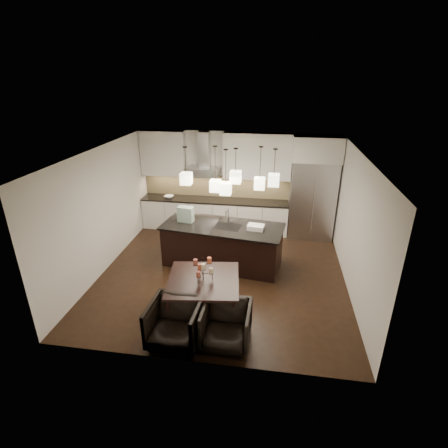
# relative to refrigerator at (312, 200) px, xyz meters

# --- Properties ---
(floor) EXTENTS (5.50, 5.50, 0.02)m
(floor) POSITION_rel_refrigerator_xyz_m (-2.10, -2.38, -1.08)
(floor) COLOR black
(floor) RESTS_ON ground
(ceiling) EXTENTS (5.50, 5.50, 0.02)m
(ceiling) POSITION_rel_refrigerator_xyz_m (-2.10, -2.38, 1.73)
(ceiling) COLOR white
(ceiling) RESTS_ON wall_back
(wall_back) EXTENTS (5.50, 0.02, 2.80)m
(wall_back) POSITION_rel_refrigerator_xyz_m (-2.10, 0.38, 0.32)
(wall_back) COLOR silver
(wall_back) RESTS_ON ground
(wall_front) EXTENTS (5.50, 0.02, 2.80)m
(wall_front) POSITION_rel_refrigerator_xyz_m (-2.10, -5.14, 0.32)
(wall_front) COLOR silver
(wall_front) RESTS_ON ground
(wall_left) EXTENTS (0.02, 5.50, 2.80)m
(wall_left) POSITION_rel_refrigerator_xyz_m (-4.86, -2.38, 0.32)
(wall_left) COLOR silver
(wall_left) RESTS_ON ground
(wall_right) EXTENTS (0.02, 5.50, 2.80)m
(wall_right) POSITION_rel_refrigerator_xyz_m (0.66, -2.38, 0.32)
(wall_right) COLOR silver
(wall_right) RESTS_ON ground
(refrigerator) EXTENTS (1.20, 0.72, 2.15)m
(refrigerator) POSITION_rel_refrigerator_xyz_m (0.00, 0.00, 0.00)
(refrigerator) COLOR #B7B7BA
(refrigerator) RESTS_ON floor
(fridge_panel) EXTENTS (1.26, 0.72, 0.65)m
(fridge_panel) POSITION_rel_refrigerator_xyz_m (0.00, 0.00, 1.40)
(fridge_panel) COLOR silver
(fridge_panel) RESTS_ON refrigerator
(lower_cabinets) EXTENTS (4.21, 0.62, 0.88)m
(lower_cabinets) POSITION_rel_refrigerator_xyz_m (-2.73, 0.05, -0.64)
(lower_cabinets) COLOR silver
(lower_cabinets) RESTS_ON floor
(countertop) EXTENTS (4.21, 0.66, 0.04)m
(countertop) POSITION_rel_refrigerator_xyz_m (-2.73, 0.05, -0.17)
(countertop) COLOR black
(countertop) RESTS_ON lower_cabinets
(backsplash) EXTENTS (4.21, 0.02, 0.63)m
(backsplash) POSITION_rel_refrigerator_xyz_m (-2.73, 0.35, 0.16)
(backsplash) COLOR tan
(backsplash) RESTS_ON countertop
(upper_cab_left) EXTENTS (1.25, 0.35, 1.25)m
(upper_cab_left) POSITION_rel_refrigerator_xyz_m (-4.20, 0.19, 1.10)
(upper_cab_left) COLOR silver
(upper_cab_left) RESTS_ON wall_back
(upper_cab_right) EXTENTS (1.85, 0.35, 1.25)m
(upper_cab_right) POSITION_rel_refrigerator_xyz_m (-1.55, 0.19, 1.10)
(upper_cab_right) COLOR silver
(upper_cab_right) RESTS_ON wall_back
(hood_canopy) EXTENTS (0.90, 0.52, 0.24)m
(hood_canopy) POSITION_rel_refrigerator_xyz_m (-3.03, 0.10, 0.65)
(hood_canopy) COLOR #B7B7BA
(hood_canopy) RESTS_ON wall_back
(hood_chimney) EXTENTS (0.30, 0.28, 0.96)m
(hood_chimney) POSITION_rel_refrigerator_xyz_m (-3.03, 0.21, 1.24)
(hood_chimney) COLOR #B7B7BA
(hood_chimney) RESTS_ON hood_canopy
(fruit_bowl) EXTENTS (0.29, 0.29, 0.06)m
(fruit_bowl) POSITION_rel_refrigerator_xyz_m (-4.06, 0.00, -0.12)
(fruit_bowl) COLOR silver
(fruit_bowl) RESTS_ON countertop
(island_body) EXTENTS (2.83, 1.45, 0.95)m
(island_body) POSITION_rel_refrigerator_xyz_m (-2.17, -1.92, -0.60)
(island_body) COLOR black
(island_body) RESTS_ON floor
(island_top) EXTENTS (2.93, 1.54, 0.04)m
(island_top) POSITION_rel_refrigerator_xyz_m (-2.17, -1.92, -0.10)
(island_top) COLOR black
(island_top) RESTS_ON island_body
(faucet) EXTENTS (0.14, 0.27, 0.41)m
(faucet) POSITION_rel_refrigerator_xyz_m (-2.05, -1.83, 0.13)
(faucet) COLOR silver
(faucet) RESTS_ON island_top
(tote_bag) EXTENTS (0.39, 0.24, 0.37)m
(tote_bag) POSITION_rel_refrigerator_xyz_m (-3.08, -1.82, 0.11)
(tote_bag) COLOR #235B38
(tote_bag) RESTS_ON island_top
(food_container) EXTENTS (0.40, 0.31, 0.11)m
(food_container) POSITION_rel_refrigerator_xyz_m (-1.39, -2.03, -0.02)
(food_container) COLOR silver
(food_container) RESTS_ON island_top
(dining_table) EXTENTS (1.45, 1.45, 0.78)m
(dining_table) POSITION_rel_refrigerator_xyz_m (-2.22, -3.91, -0.69)
(dining_table) COLOR black
(dining_table) RESTS_ON floor
(candelabra) EXTENTS (0.42, 0.42, 0.46)m
(candelabra) POSITION_rel_refrigerator_xyz_m (-2.22, -3.91, -0.07)
(candelabra) COLOR black
(candelabra) RESTS_ON dining_table
(candle_a) EXTENTS (0.09, 0.09, 0.10)m
(candle_a) POSITION_rel_refrigerator_xyz_m (-2.08, -3.89, -0.11)
(candle_a) COLOR beige
(candle_a) RESTS_ON candelabra
(candle_b) EXTENTS (0.09, 0.09, 0.10)m
(candle_b) POSITION_rel_refrigerator_xyz_m (-2.31, -3.80, -0.11)
(candle_b) COLOR #E1613A
(candle_b) RESTS_ON candelabra
(candle_c) EXTENTS (0.09, 0.09, 0.10)m
(candle_c) POSITION_rel_refrigerator_xyz_m (-2.28, -4.04, -0.11)
(candle_c) COLOR #A54B3B
(candle_c) RESTS_ON candelabra
(candle_d) EXTENTS (0.09, 0.09, 0.10)m
(candle_d) POSITION_rel_refrigerator_xyz_m (-2.12, -3.80, 0.05)
(candle_d) COLOR #E1613A
(candle_d) RESTS_ON candelabra
(candle_e) EXTENTS (0.09, 0.09, 0.10)m
(candle_e) POSITION_rel_refrigerator_xyz_m (-2.36, -3.91, 0.05)
(candle_e) COLOR #A54B3B
(candle_e) RESTS_ON candelabra
(candle_f) EXTENTS (0.09, 0.09, 0.10)m
(candle_f) POSITION_rel_refrigerator_xyz_m (-2.18, -4.04, 0.05)
(candle_f) COLOR beige
(candle_f) RESTS_ON candelabra
(armchair_left) EXTENTS (0.89, 0.92, 0.80)m
(armchair_left) POSITION_rel_refrigerator_xyz_m (-2.54, -4.74, -0.68)
(armchair_left) COLOR black
(armchair_left) RESTS_ON floor
(armchair_right) EXTENTS (0.81, 0.83, 0.75)m
(armchair_right) POSITION_rel_refrigerator_xyz_m (-1.68, -4.63, -0.70)
(armchair_right) COLOR black
(armchair_right) RESTS_ON floor
(pendant_a) EXTENTS (0.24, 0.24, 0.26)m
(pendant_a) POSITION_rel_refrigerator_xyz_m (-2.99, -1.93, 1.02)
(pendant_a) COLOR beige
(pendant_a) RESTS_ON ceiling
(pendant_b) EXTENTS (0.24, 0.24, 0.26)m
(pendant_b) POSITION_rel_refrigerator_xyz_m (-2.37, -1.73, 0.82)
(pendant_b) COLOR beige
(pendant_b) RESTS_ON ceiling
(pendant_c) EXTENTS (0.24, 0.24, 0.26)m
(pendant_c) POSITION_rel_refrigerator_xyz_m (-1.89, -1.91, 1.09)
(pendant_c) COLOR beige
(pendant_c) RESTS_ON ceiling
(pendant_d) EXTENTS (0.24, 0.24, 0.26)m
(pendant_d) POSITION_rel_refrigerator_xyz_m (-1.37, -1.64, 0.89)
(pendant_d) COLOR beige
(pendant_d) RESTS_ON ceiling
(pendant_e) EXTENTS (0.24, 0.24, 0.26)m
(pendant_e) POSITION_rel_refrigerator_xyz_m (-1.06, -1.84, 1.04)
(pendant_e) COLOR beige
(pendant_e) RESTS_ON ceiling
(pendant_f) EXTENTS (0.24, 0.24, 0.26)m
(pendant_f) POSITION_rel_refrigerator_xyz_m (-2.08, -2.04, 0.86)
(pendant_f) COLOR beige
(pendant_f) RESTS_ON ceiling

